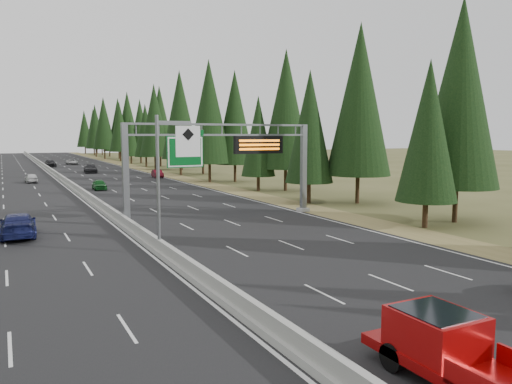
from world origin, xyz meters
TOP-DOWN VIEW (x-y plane):
  - road at (0.00, 80.00)m, footprint 32.00×260.00m
  - shoulder_right at (17.80, 80.00)m, footprint 3.60×260.00m
  - median_barrier at (0.00, 80.00)m, footprint 0.70×260.00m
  - sign_gantry at (8.92, 34.88)m, footprint 16.75×0.98m
  - hov_sign_pole at (0.58, 24.97)m, footprint 2.80×0.50m
  - tree_row_right at (22.08, 82.24)m, footprint 12.19×244.34m
  - red_pickup at (2.84, 6.47)m, footprint 2.10×5.87m
  - car_ahead_green at (2.90, 61.98)m, footprint 1.70×3.88m
  - car_ahead_dkred at (14.50, 76.30)m, footprint 1.64×3.96m
  - car_ahead_dkgrey at (6.50, 92.37)m, footprint 2.63×5.53m
  - car_ahead_white at (6.79, 121.41)m, footprint 2.47×4.75m
  - car_ahead_far at (1.50, 114.56)m, footprint 2.35×4.87m
  - car_onc_blue at (-7.17, 34.12)m, footprint 2.45×5.63m
  - car_onc_white at (-4.22, 76.34)m, footprint 1.79×4.05m

SIDE VIEW (x-z plane):
  - shoulder_right at x=17.80m, z-range 0.00..0.06m
  - road at x=0.00m, z-range 0.00..0.08m
  - median_barrier at x=0.00m, z-range -0.01..0.84m
  - car_ahead_dkred at x=14.50m, z-range 0.08..1.36m
  - car_ahead_white at x=6.79m, z-range 0.08..1.36m
  - car_ahead_green at x=2.90m, z-range 0.08..1.38m
  - car_onc_white at x=-4.22m, z-range 0.08..1.43m
  - car_ahead_dkgrey at x=6.50m, z-range 0.08..1.64m
  - car_ahead_far at x=1.50m, z-range 0.08..1.68m
  - car_onc_blue at x=-7.17m, z-range 0.08..1.69m
  - red_pickup at x=2.84m, z-range 0.18..2.10m
  - hov_sign_pole at x=0.58m, z-range 0.72..8.72m
  - sign_gantry at x=8.92m, z-range 1.37..9.17m
  - tree_row_right at x=22.08m, z-range 0.00..18.80m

